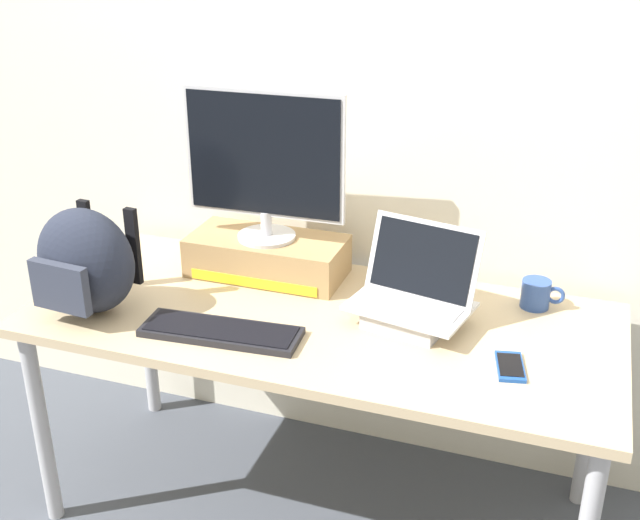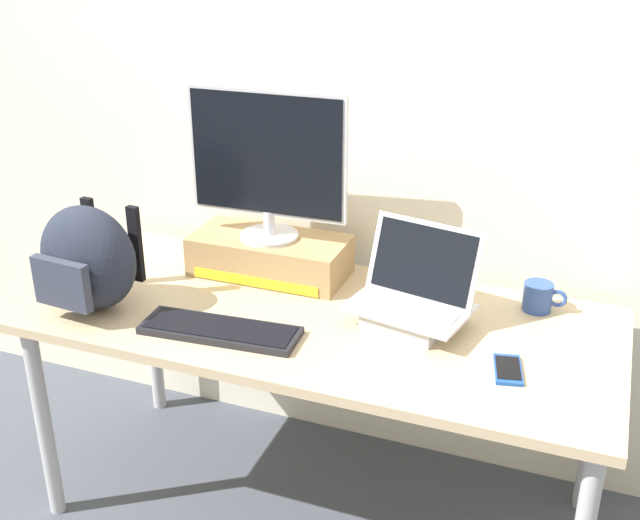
{
  "view_description": "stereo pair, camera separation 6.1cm",
  "coord_description": "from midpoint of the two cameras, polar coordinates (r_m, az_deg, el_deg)",
  "views": [
    {
      "loc": [
        0.68,
        -1.95,
        1.84
      ],
      "look_at": [
        0.0,
        0.0,
        0.9
      ],
      "focal_mm": 44.61,
      "sensor_mm": 36.0,
      "label": 1
    },
    {
      "loc": [
        0.74,
        -1.93,
        1.84
      ],
      "look_at": [
        0.0,
        0.0,
        0.9
      ],
      "focal_mm": 44.61,
      "sensor_mm": 36.0,
      "label": 2
    }
  ],
  "objects": [
    {
      "name": "ground_plane",
      "position": [
        2.77,
        0.66,
        -17.3
      ],
      "size": [
        20.0,
        20.0,
        0.0
      ],
      "primitive_type": "plane",
      "color": "#474C56"
    },
    {
      "name": "back_wall",
      "position": [
        2.58,
        4.58,
        12.21
      ],
      "size": [
        7.0,
        0.1,
        2.6
      ],
      "primitive_type": "cube",
      "color": "silver",
      "rests_on": "ground"
    },
    {
      "name": "desk",
      "position": [
        2.38,
        0.74,
        -5.47
      ],
      "size": [
        1.73,
        0.76,
        0.72
      ],
      "color": "tan",
      "rests_on": "ground"
    },
    {
      "name": "toner_box_yellow",
      "position": [
        2.59,
        -2.93,
        0.33
      ],
      "size": [
        0.5,
        0.24,
        0.13
      ],
      "color": "#A88456",
      "rests_on": "desk"
    },
    {
      "name": "desktop_monitor",
      "position": [
        2.48,
        -3.1,
        6.99
      ],
      "size": [
        0.52,
        0.19,
        0.48
      ],
      "rotation": [
        0.0,
        0.0,
        0.03
      ],
      "color": "silver",
      "rests_on": "toner_box_yellow"
    },
    {
      "name": "open_laptop",
      "position": [
        2.3,
        7.35,
        -3.24
      ],
      "size": [
        0.38,
        0.3,
        0.28
      ],
      "rotation": [
        0.0,
        0.0,
        -0.21
      ],
      "color": "#ADADB2",
      "rests_on": "desk"
    },
    {
      "name": "external_keyboard",
      "position": [
        2.26,
        -6.4,
        -5.03
      ],
      "size": [
        0.46,
        0.18,
        0.02
      ],
      "rotation": [
        0.0,
        0.0,
        0.07
      ],
      "color": "black",
      "rests_on": "desk"
    },
    {
      "name": "messenger_backpack",
      "position": [
        2.42,
        -15.63,
        0.09
      ],
      "size": [
        0.33,
        0.27,
        0.32
      ],
      "rotation": [
        0.0,
        0.0,
        -0.08
      ],
      "color": "#232838",
      "rests_on": "desk"
    },
    {
      "name": "coffee_mug",
      "position": [
        2.46,
        16.11,
        -2.56
      ],
      "size": [
        0.13,
        0.09,
        0.09
      ],
      "color": "#2D4C93",
      "rests_on": "desk"
    },
    {
      "name": "cell_phone",
      "position": [
        2.15,
        14.13,
        -7.62
      ],
      "size": [
        0.1,
        0.15,
        0.01
      ],
      "rotation": [
        0.0,
        0.0,
        0.22
      ],
      "color": "#19479E",
      "rests_on": "desk"
    },
    {
      "name": "plush_toy",
      "position": [
        2.71,
        -14.93,
        0.44
      ],
      "size": [
        0.11,
        0.11,
        0.11
      ],
      "color": "#CC7099",
      "rests_on": "desk"
    }
  ]
}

